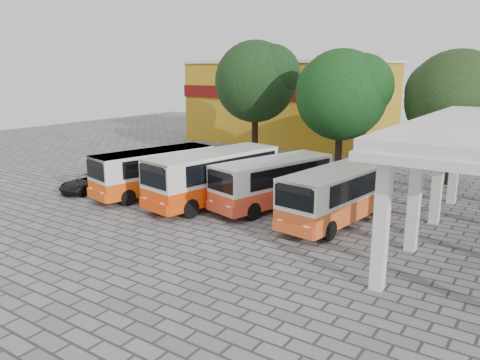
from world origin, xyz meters
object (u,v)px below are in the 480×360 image
Objects in this scene: bus_centre_left at (214,174)px; bus_centre_right at (273,180)px; bus_far_left at (154,169)px; parked_car at (90,183)px; bus_far_right at (338,192)px.

bus_centre_right is (3.10, 1.29, -0.16)m from bus_centre_left.
bus_far_left is 2.01× the size of parked_car.
bus_far_right reaches higher than parked_car.
bus_far_right is at bearing 16.72° from bus_centre_left.
bus_centre_left is at bearing 16.04° from parked_car.
bus_far_left is 7.48m from bus_centre_right.
bus_far_left is 1.01× the size of bus_centre_right.
bus_far_left is 11.39m from bus_far_right.
bus_centre_left is 3.36m from bus_centre_right.
bus_centre_right is 1.99× the size of parked_car.
parked_car is (-3.90, -1.72, -1.02)m from bus_far_left.
bus_far_right reaches higher than bus_centre_right.
bus_far_left reaches higher than parked_car.
bus_centre_left is 7.19m from bus_far_right.
bus_centre_left reaches higher than bus_far_left.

